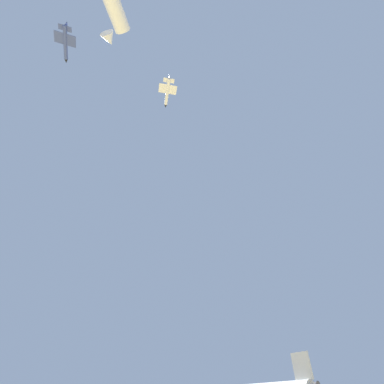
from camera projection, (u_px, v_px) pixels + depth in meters
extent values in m
cube|color=white|center=(302.00, 366.00, 87.23)|extent=(6.32, 2.35, 7.60)
cone|color=white|center=(109.00, 39.00, 116.65)|extent=(7.66, 7.17, 6.08)
cylinder|color=silver|center=(167.00, 92.00, 124.80)|extent=(10.78, 9.68, 1.50)
cone|color=black|center=(166.00, 106.00, 130.59)|extent=(2.49, 2.45, 1.50)
cube|color=silver|center=(168.00, 89.00, 123.52)|extent=(8.58, 8.92, 0.24)
cube|color=silver|center=(169.00, 78.00, 121.76)|extent=(1.94, 1.73, 2.60)
cube|color=silver|center=(169.00, 80.00, 120.68)|extent=(4.66, 4.93, 0.20)
cylinder|color=#38478C|center=(65.00, 43.00, 108.12)|extent=(11.61, 8.53, 1.50)
cone|color=black|center=(66.00, 61.00, 113.73)|extent=(2.50, 2.36, 1.50)
cube|color=#38478C|center=(65.00, 39.00, 106.88)|extent=(8.13, 9.09, 0.24)
cube|color=#38478C|center=(66.00, 26.00, 105.21)|extent=(2.10, 1.51, 2.60)
cube|color=#38478C|center=(65.00, 28.00, 104.13)|extent=(4.35, 5.10, 0.20)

